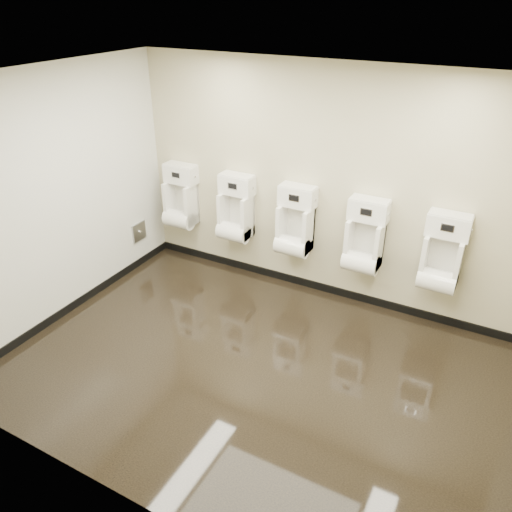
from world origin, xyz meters
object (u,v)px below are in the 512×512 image
(access_panel, at_px, (139,232))
(urinal_4, at_px, (442,258))
(urinal_1, at_px, (236,213))
(urinal_2, at_px, (295,226))
(urinal_0, at_px, (181,201))
(urinal_3, at_px, (364,241))

(access_panel, distance_m, urinal_4, 3.91)
(urinal_1, relative_size, urinal_2, 1.00)
(access_panel, height_order, urinal_2, urinal_2)
(urinal_0, bearing_deg, access_panel, -138.25)
(urinal_0, bearing_deg, urinal_3, 0.00)
(urinal_0, height_order, urinal_3, same)
(urinal_1, relative_size, urinal_4, 1.00)
(urinal_2, xyz_separation_m, urinal_3, (0.87, 0.00, 0.00))
(urinal_4, bearing_deg, urinal_3, 180.00)
(access_panel, relative_size, urinal_4, 0.29)
(urinal_0, height_order, urinal_1, same)
(access_panel, bearing_deg, urinal_0, 41.75)
(urinal_1, xyz_separation_m, urinal_3, (1.70, 0.00, 0.00))
(urinal_1, xyz_separation_m, urinal_4, (2.56, 0.00, 0.00))
(urinal_3, bearing_deg, urinal_1, 180.00)
(urinal_0, bearing_deg, urinal_4, 0.00)
(urinal_1, height_order, urinal_2, same)
(access_panel, height_order, urinal_3, urinal_3)
(access_panel, xyz_separation_m, urinal_2, (2.15, 0.40, 0.40))
(access_panel, relative_size, urinal_0, 0.29)
(urinal_4, bearing_deg, urinal_1, 180.00)
(urinal_0, distance_m, urinal_2, 1.70)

